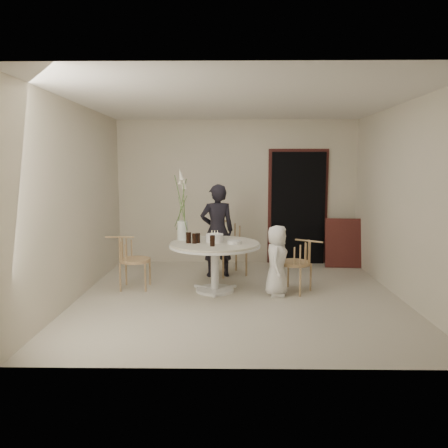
{
  "coord_description": "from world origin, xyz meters",
  "views": [
    {
      "loc": [
        -0.12,
        -6.02,
        1.82
      ],
      "look_at": [
        -0.22,
        0.3,
        1.0
      ],
      "focal_mm": 35.0,
      "sensor_mm": 36.0,
      "label": 1
    }
  ],
  "objects_px": {
    "table": "(215,250)",
    "chair_right": "(301,258)",
    "boy": "(277,261)",
    "girl": "(217,231)",
    "flower_vase": "(182,215)",
    "chair_far": "(227,239)",
    "chair_left": "(127,255)",
    "birthday_cake": "(215,238)"
  },
  "relations": [
    {
      "from": "chair_far",
      "to": "girl",
      "type": "xyz_separation_m",
      "value": [
        -0.16,
        -0.23,
        0.18
      ]
    },
    {
      "from": "chair_far",
      "to": "chair_left",
      "type": "height_order",
      "value": "chair_far"
    },
    {
      "from": "boy",
      "to": "girl",
      "type": "bearing_deg",
      "value": 50.88
    },
    {
      "from": "table",
      "to": "birthday_cake",
      "type": "distance_m",
      "value": 0.18
    },
    {
      "from": "chair_left",
      "to": "birthday_cake",
      "type": "relative_size",
      "value": 3.19
    },
    {
      "from": "table",
      "to": "girl",
      "type": "distance_m",
      "value": 0.92
    },
    {
      "from": "table",
      "to": "chair_left",
      "type": "height_order",
      "value": "chair_left"
    },
    {
      "from": "table",
      "to": "chair_right",
      "type": "xyz_separation_m",
      "value": [
        1.26,
        -0.07,
        -0.1
      ]
    },
    {
      "from": "boy",
      "to": "chair_left",
      "type": "bearing_deg",
      "value": 93.82
    },
    {
      "from": "chair_right",
      "to": "flower_vase",
      "type": "distance_m",
      "value": 1.88
    },
    {
      "from": "table",
      "to": "birthday_cake",
      "type": "relative_size",
      "value": 5.27
    },
    {
      "from": "girl",
      "to": "birthday_cake",
      "type": "relative_size",
      "value": 6.12
    },
    {
      "from": "chair_right",
      "to": "chair_left",
      "type": "height_order",
      "value": "chair_left"
    },
    {
      "from": "birthday_cake",
      "to": "flower_vase",
      "type": "height_order",
      "value": "flower_vase"
    },
    {
      "from": "chair_far",
      "to": "chair_left",
      "type": "xyz_separation_m",
      "value": [
        -1.49,
        -1.01,
        -0.07
      ]
    },
    {
      "from": "chair_left",
      "to": "girl",
      "type": "bearing_deg",
      "value": -59.86
    },
    {
      "from": "table",
      "to": "birthday_cake",
      "type": "bearing_deg",
      "value": 97.06
    },
    {
      "from": "table",
      "to": "flower_vase",
      "type": "xyz_separation_m",
      "value": [
        -0.5,
        0.24,
        0.49
      ]
    },
    {
      "from": "chair_far",
      "to": "flower_vase",
      "type": "distance_m",
      "value": 1.24
    },
    {
      "from": "chair_right",
      "to": "girl",
      "type": "distance_m",
      "value": 1.61
    },
    {
      "from": "flower_vase",
      "to": "chair_left",
      "type": "bearing_deg",
      "value": -173.05
    },
    {
      "from": "chair_right",
      "to": "boy",
      "type": "distance_m",
      "value": 0.39
    },
    {
      "from": "girl",
      "to": "boy",
      "type": "bearing_deg",
      "value": 117.79
    },
    {
      "from": "table",
      "to": "boy",
      "type": "distance_m",
      "value": 0.91
    },
    {
      "from": "girl",
      "to": "boy",
      "type": "distance_m",
      "value": 1.43
    },
    {
      "from": "chair_far",
      "to": "flower_vase",
      "type": "xyz_separation_m",
      "value": [
        -0.67,
        -0.91,
        0.52
      ]
    },
    {
      "from": "chair_left",
      "to": "boy",
      "type": "height_order",
      "value": "boy"
    },
    {
      "from": "boy",
      "to": "birthday_cake",
      "type": "relative_size",
      "value": 4.0
    },
    {
      "from": "chair_right",
      "to": "girl",
      "type": "height_order",
      "value": "girl"
    },
    {
      "from": "boy",
      "to": "birthday_cake",
      "type": "xyz_separation_m",
      "value": [
        -0.89,
        0.22,
        0.29
      ]
    },
    {
      "from": "table",
      "to": "chair_far",
      "type": "height_order",
      "value": "chair_far"
    },
    {
      "from": "chair_far",
      "to": "chair_right",
      "type": "bearing_deg",
      "value": -71.2
    },
    {
      "from": "flower_vase",
      "to": "girl",
      "type": "bearing_deg",
      "value": 53.34
    },
    {
      "from": "table",
      "to": "girl",
      "type": "xyz_separation_m",
      "value": [
        0.01,
        0.91,
        0.16
      ]
    },
    {
      "from": "chair_left",
      "to": "chair_right",
      "type": "bearing_deg",
      "value": -94.71
    },
    {
      "from": "chair_far",
      "to": "flower_vase",
      "type": "relative_size",
      "value": 0.85
    },
    {
      "from": "girl",
      "to": "chair_far",
      "type": "bearing_deg",
      "value": -136.08
    },
    {
      "from": "chair_left",
      "to": "girl",
      "type": "xyz_separation_m",
      "value": [
        1.32,
        0.78,
        0.25
      ]
    },
    {
      "from": "table",
      "to": "flower_vase",
      "type": "distance_m",
      "value": 0.74
    },
    {
      "from": "chair_far",
      "to": "boy",
      "type": "height_order",
      "value": "boy"
    },
    {
      "from": "table",
      "to": "chair_right",
      "type": "bearing_deg",
      "value": -3.02
    },
    {
      "from": "chair_right",
      "to": "flower_vase",
      "type": "xyz_separation_m",
      "value": [
        -1.75,
        0.3,
        0.6
      ]
    }
  ]
}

